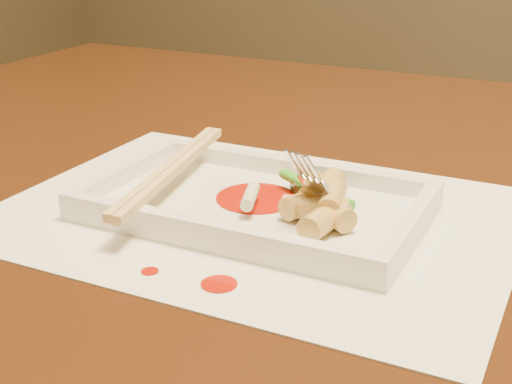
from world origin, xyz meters
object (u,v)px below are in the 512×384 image
at_px(chopstick_a, 167,168).
at_px(fork, 352,118).
at_px(placemat, 256,214).
at_px(table, 390,280).
at_px(plate_base, 256,208).

height_order(chopstick_a, fork, fork).
distance_m(placemat, fork, 0.11).
distance_m(table, chopstick_a, 0.24).
distance_m(table, placemat, 0.18).
bearing_deg(table, fork, -95.92).
relative_size(placemat, plate_base, 1.54).
relative_size(plate_base, fork, 1.86).
bearing_deg(placemat, fork, 14.42).
distance_m(table, plate_base, 0.18).
bearing_deg(table, chopstick_a, -142.60).
height_order(table, plate_base, plate_base).
height_order(placemat, chopstick_a, chopstick_a).
relative_size(table, plate_base, 5.38).
height_order(plate_base, chopstick_a, chopstick_a).
relative_size(table, chopstick_a, 6.38).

